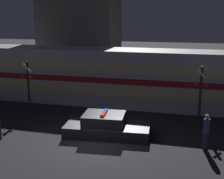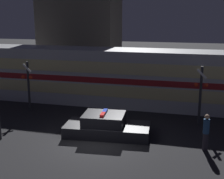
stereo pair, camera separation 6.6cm
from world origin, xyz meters
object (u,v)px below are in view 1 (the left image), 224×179
object	(u,v)px
train	(115,77)
crossing_signal_near	(201,93)
pedestrian	(206,132)
police_car	(106,127)

from	to	relation	value
train	crossing_signal_near	size ratio (longest dim) A/B	6.99
train	pedestrian	distance (m)	9.02
police_car	crossing_signal_near	bearing A→B (deg)	26.46
train	pedestrian	xyz separation A→B (m)	(6.03, -6.62, -1.04)
train	crossing_signal_near	xyz separation A→B (m)	(5.75, -3.12, -0.03)
police_car	pedestrian	size ratio (longest dim) A/B	2.63
train	pedestrian	world-z (taller)	train
police_car	crossing_signal_near	world-z (taller)	crossing_signal_near
police_car	pedestrian	distance (m)	5.04
train	police_car	xyz separation A→B (m)	(1.04, -6.03, -1.47)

